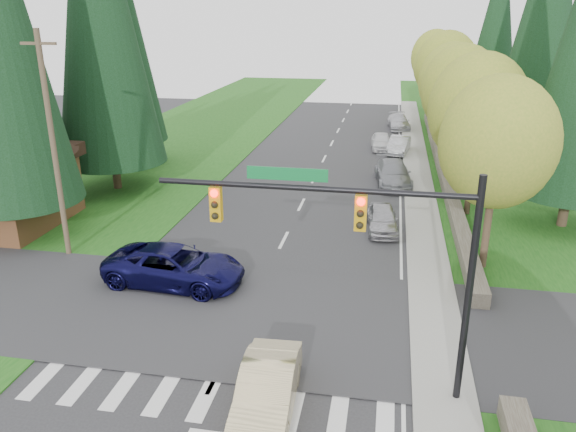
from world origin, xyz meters
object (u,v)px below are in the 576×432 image
(sedan_champagne, at_px, (267,391))
(parked_car_c, at_px, (399,145))
(suv_navy, at_px, (175,266))
(parked_car_a, at_px, (383,219))
(parked_car_d, at_px, (381,141))
(parked_car_b, at_px, (393,174))
(parked_car_e, at_px, (399,122))

(sedan_champagne, xyz_separation_m, parked_car_c, (3.69, 31.75, -0.04))
(suv_navy, relative_size, parked_car_a, 1.52)
(parked_car_c, bearing_deg, parked_car_d, 146.12)
(parked_car_b, relative_size, parked_car_e, 1.12)
(parked_car_a, relative_size, parked_car_b, 0.73)
(parked_car_a, height_order, parked_car_c, parked_car_c)
(sedan_champagne, height_order, parked_car_c, sedan_champagne)
(parked_car_d, bearing_deg, parked_car_e, 77.00)
(parked_car_b, xyz_separation_m, parked_car_d, (-1.00, 9.97, -0.09))
(parked_car_a, height_order, parked_car_d, parked_car_d)
(suv_navy, bearing_deg, parked_car_d, -12.51)
(parked_car_b, bearing_deg, sedan_champagne, -104.54)
(sedan_champagne, relative_size, parked_car_a, 1.15)
(sedan_champagne, xyz_separation_m, suv_navy, (-5.42, 7.06, 0.08))
(suv_navy, distance_m, parked_car_a, 11.24)
(suv_navy, xyz_separation_m, parked_car_d, (7.71, 25.94, -0.13))
(sedan_champagne, relative_size, parked_car_d, 1.11)
(sedan_champagne, height_order, parked_car_d, sedan_champagne)
(sedan_champagne, distance_m, parked_car_c, 31.96)
(parked_car_a, relative_size, parked_car_c, 0.92)
(parked_car_b, xyz_separation_m, parked_car_c, (0.40, 8.72, -0.08))
(parked_car_b, height_order, parked_car_d, parked_car_b)
(parked_car_c, relative_size, parked_car_d, 1.05)
(suv_navy, height_order, parked_car_e, suv_navy)
(sedan_champagne, xyz_separation_m, parked_car_a, (2.83, 14.68, -0.07))
(parked_car_c, height_order, parked_car_d, parked_car_c)
(suv_navy, height_order, parked_car_d, suv_navy)
(parked_car_a, relative_size, parked_car_e, 0.81)
(parked_car_b, bearing_deg, parked_car_c, 80.98)
(sedan_champagne, height_order, suv_navy, suv_navy)
(parked_car_d, relative_size, parked_car_e, 0.84)
(parked_car_b, bearing_deg, parked_car_a, -99.54)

